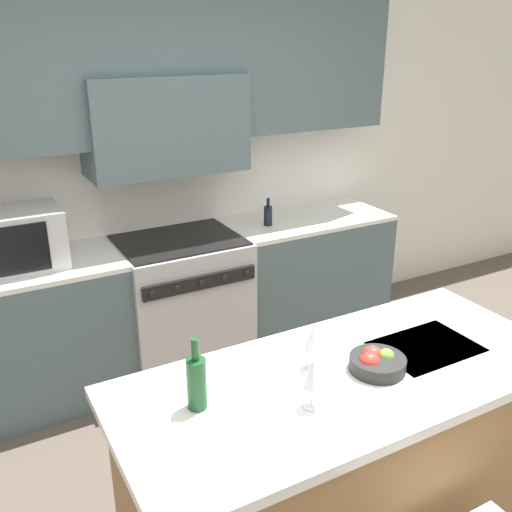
# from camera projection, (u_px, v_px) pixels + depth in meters

# --- Properties ---
(back_cabinetry) EXTENTS (10.00, 0.46, 2.70)m
(back_cabinetry) POSITION_uv_depth(u_px,v_px,m) (158.00, 132.00, 3.71)
(back_cabinetry) COLOR silver
(back_cabinetry) RESTS_ON ground_plane
(back_counter) EXTENTS (3.24, 0.62, 0.92)m
(back_counter) POSITION_uv_depth(u_px,v_px,m) (181.00, 302.00, 3.91)
(back_counter) COLOR #4C6066
(back_counter) RESTS_ON ground_plane
(range_stove) EXTENTS (0.81, 0.70, 0.93)m
(range_stove) POSITION_uv_depth(u_px,v_px,m) (182.00, 303.00, 3.90)
(range_stove) COLOR #B7B7BC
(range_stove) RESTS_ON ground_plane
(microwave) EXTENTS (0.54, 0.38, 0.34)m
(microwave) POSITION_uv_depth(u_px,v_px,m) (13.00, 240.00, 3.24)
(microwave) COLOR #B7B7BC
(microwave) RESTS_ON back_counter
(kitchen_island) EXTENTS (1.90, 0.82, 0.91)m
(kitchen_island) POSITION_uv_depth(u_px,v_px,m) (341.00, 463.00, 2.45)
(kitchen_island) COLOR olive
(kitchen_island) RESTS_ON ground_plane
(wine_bottle) EXTENTS (0.07, 0.07, 0.28)m
(wine_bottle) POSITION_uv_depth(u_px,v_px,m) (197.00, 382.00, 2.04)
(wine_bottle) COLOR #194723
(wine_bottle) RESTS_ON kitchen_island
(wine_glass_near) EXTENTS (0.07, 0.07, 0.20)m
(wine_glass_near) POSITION_uv_depth(u_px,v_px,m) (313.00, 374.00, 2.03)
(wine_glass_near) COLOR white
(wine_glass_near) RESTS_ON kitchen_island
(wine_glass_far) EXTENTS (0.07, 0.07, 0.20)m
(wine_glass_far) POSITION_uv_depth(u_px,v_px,m) (314.00, 337.00, 2.28)
(wine_glass_far) COLOR white
(wine_glass_far) RESTS_ON kitchen_island
(fruit_bowl) EXTENTS (0.23, 0.23, 0.09)m
(fruit_bowl) POSITION_uv_depth(u_px,v_px,m) (376.00, 362.00, 2.30)
(fruit_bowl) COLOR black
(fruit_bowl) RESTS_ON kitchen_island
(oil_bottle_on_counter) EXTENTS (0.06, 0.06, 0.20)m
(oil_bottle_on_counter) POSITION_uv_depth(u_px,v_px,m) (268.00, 215.00, 4.00)
(oil_bottle_on_counter) COLOR black
(oil_bottle_on_counter) RESTS_ON back_counter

